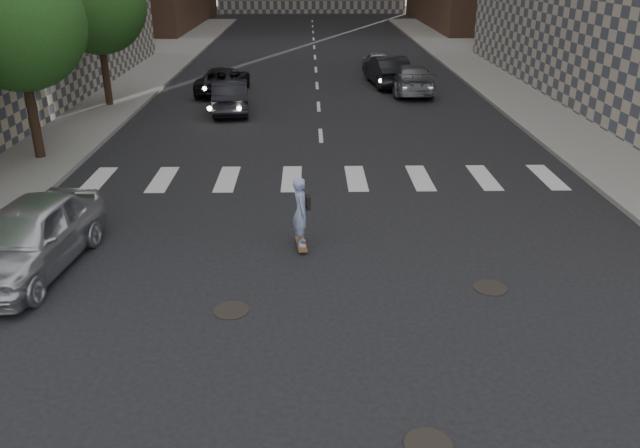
# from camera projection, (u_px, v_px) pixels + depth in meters

# --- Properties ---
(ground) EXTENTS (160.00, 160.00, 0.00)m
(ground) POSITION_uv_depth(u_px,v_px,m) (336.00, 345.00, 11.10)
(ground) COLOR black
(ground) RESTS_ON ground
(sidewalk_left) EXTENTS (13.00, 80.00, 0.15)m
(sidewalk_left) POSITION_uv_depth(u_px,v_px,m) (9.00, 102.00, 29.18)
(sidewalk_left) COLOR gray
(sidewalk_left) RESTS_ON ground
(sidewalk_right) EXTENTS (13.00, 80.00, 0.15)m
(sidewalk_right) POSITION_uv_depth(u_px,v_px,m) (622.00, 99.00, 29.67)
(sidewalk_right) COLOR gray
(sidewalk_right) RESTS_ON ground
(tree_b) EXTENTS (4.20, 4.20, 6.60)m
(tree_b) POSITION_uv_depth(u_px,v_px,m) (18.00, 16.00, 19.32)
(tree_b) COLOR #382619
(tree_b) RESTS_ON sidewalk_left
(manhole_a) EXTENTS (0.70, 0.70, 0.02)m
(manhole_a) POSITION_uv_depth(u_px,v_px,m) (428.00, 445.00, 8.82)
(manhole_a) COLOR black
(manhole_a) RESTS_ON ground
(manhole_b) EXTENTS (0.70, 0.70, 0.02)m
(manhole_b) POSITION_uv_depth(u_px,v_px,m) (231.00, 310.00, 12.17)
(manhole_b) COLOR black
(manhole_b) RESTS_ON ground
(manhole_c) EXTENTS (0.70, 0.70, 0.02)m
(manhole_c) POSITION_uv_depth(u_px,v_px,m) (490.00, 288.00, 12.99)
(manhole_c) COLOR black
(manhole_c) RESTS_ON ground
(skateboarder) EXTENTS (0.47, 0.90, 1.75)m
(skateboarder) POSITION_uv_depth(u_px,v_px,m) (301.00, 212.00, 14.44)
(skateboarder) COLOR brown
(skateboarder) RESTS_ON ground
(silver_sedan) EXTENTS (2.33, 4.76, 1.56)m
(silver_sedan) POSITION_uv_depth(u_px,v_px,m) (29.00, 237.00, 13.47)
(silver_sedan) COLOR silver
(silver_sedan) RESTS_ON ground
(traffic_car_a) EXTENTS (1.94, 4.43, 1.42)m
(traffic_car_a) POSITION_uv_depth(u_px,v_px,m) (230.00, 96.00, 27.32)
(traffic_car_a) COLOR black
(traffic_car_a) RESTS_ON ground
(traffic_car_b) EXTENTS (2.08, 4.92, 1.42)m
(traffic_car_b) POSITION_uv_depth(u_px,v_px,m) (411.00, 79.00, 31.09)
(traffic_car_b) COLOR slate
(traffic_car_b) RESTS_ON ground
(traffic_car_c) EXTENTS (2.50, 4.73, 1.27)m
(traffic_car_c) POSITION_uv_depth(u_px,v_px,m) (223.00, 80.00, 31.13)
(traffic_car_c) COLOR black
(traffic_car_c) RESTS_ON ground
(traffic_car_d) EXTENTS (1.60, 3.93, 1.33)m
(traffic_car_d) POSITION_uv_depth(u_px,v_px,m) (378.00, 62.00, 36.24)
(traffic_car_d) COLOR #B4B7BC
(traffic_car_d) RESTS_ON ground
(traffic_car_e) EXTENTS (2.17, 4.89, 1.56)m
(traffic_car_e) POSITION_uv_depth(u_px,v_px,m) (387.00, 70.00, 32.88)
(traffic_car_e) COLOR black
(traffic_car_e) RESTS_ON ground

